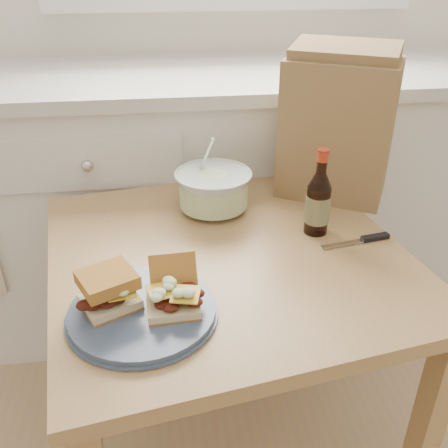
{
  "coord_description": "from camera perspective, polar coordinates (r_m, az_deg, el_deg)",
  "views": [
    {
      "loc": [
        -0.28,
        0.01,
        1.31
      ],
      "look_at": [
        -0.15,
        0.98,
        0.76
      ],
      "focal_mm": 40.0,
      "sensor_mm": 36.0,
      "label": 1
    }
  ],
  "objects": [
    {
      "name": "paper_bag",
      "position": [
        1.42,
        12.76,
        10.48
      ],
      "size": [
        0.34,
        0.3,
        0.38
      ],
      "primitive_type": "cube",
      "rotation": [
        0.0,
        0.0,
        -0.5
      ],
      "color": "olive",
      "rests_on": "dining_table"
    },
    {
      "name": "sandwich_left",
      "position": [
        0.98,
        -13.05,
        -7.31
      ],
      "size": [
        0.13,
        0.13,
        0.07
      ],
      "rotation": [
        0.0,
        0.0,
        0.46
      ],
      "color": "beige",
      "rests_on": "plate"
    },
    {
      "name": "cabinet_run",
      "position": [
        1.9,
        1.82,
        3.35
      ],
      "size": [
        2.5,
        0.64,
        0.94
      ],
      "color": "white",
      "rests_on": "ground"
    },
    {
      "name": "coleslaw_bowl",
      "position": [
        1.34,
        -1.21,
        3.76
      ],
      "size": [
        0.21,
        0.21,
        0.21
      ],
      "color": "silver",
      "rests_on": "dining_table"
    },
    {
      "name": "sandwich_right",
      "position": [
        0.98,
        -5.85,
        -7.57
      ],
      "size": [
        0.1,
        0.14,
        0.08
      ],
      "rotation": [
        0.0,
        0.0,
        0.05
      ],
      "color": "beige",
      "rests_on": "plate"
    },
    {
      "name": "knife",
      "position": [
        1.26,
        16.02,
        -1.66
      ],
      "size": [
        0.18,
        0.05,
        0.01
      ],
      "rotation": [
        0.0,
        0.0,
        0.17
      ],
      "color": "silver",
      "rests_on": "dining_table"
    },
    {
      "name": "beer_bottle",
      "position": [
        1.24,
        10.69,
        2.46
      ],
      "size": [
        0.06,
        0.06,
        0.22
      ],
      "rotation": [
        0.0,
        0.0,
        -0.18
      ],
      "color": "black",
      "rests_on": "dining_table"
    },
    {
      "name": "plate",
      "position": [
        0.99,
        -9.3,
        -9.89
      ],
      "size": [
        0.29,
        0.29,
        0.02
      ],
      "primitive_type": "cylinder",
      "color": "#3D4B63",
      "rests_on": "dining_table"
    },
    {
      "name": "dining_table",
      "position": [
        1.24,
        0.38,
        -6.89
      ],
      "size": [
        0.94,
        0.94,
        0.68
      ],
      "rotation": [
        0.0,
        0.0,
        0.17
      ],
      "color": "tan",
      "rests_on": "ground"
    }
  ]
}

